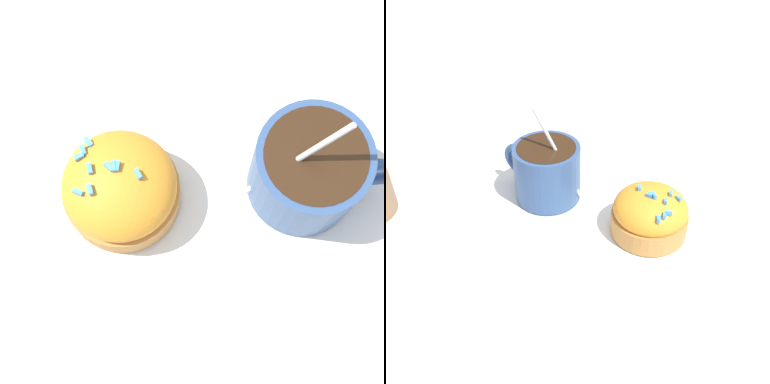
# 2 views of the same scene
# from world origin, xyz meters

# --- Properties ---
(ground_plane) EXTENTS (3.00, 3.00, 0.00)m
(ground_plane) POSITION_xyz_m (0.00, 0.00, 0.00)
(ground_plane) COLOR #B2B2B7
(paper_napkin) EXTENTS (0.34, 0.32, 0.00)m
(paper_napkin) POSITION_xyz_m (0.00, 0.00, 0.00)
(paper_napkin) COLOR white
(paper_napkin) RESTS_ON ground_plane
(coffee_cup) EXTENTS (0.11, 0.08, 0.12)m
(coffee_cup) POSITION_xyz_m (-0.07, 0.01, 0.04)
(coffee_cup) COLOR #335184
(coffee_cup) RESTS_ON paper_napkin
(frosted_pastry) EXTENTS (0.08, 0.08, 0.06)m
(frosted_pastry) POSITION_xyz_m (0.07, 0.01, 0.03)
(frosted_pastry) COLOR #C18442
(frosted_pastry) RESTS_ON paper_napkin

